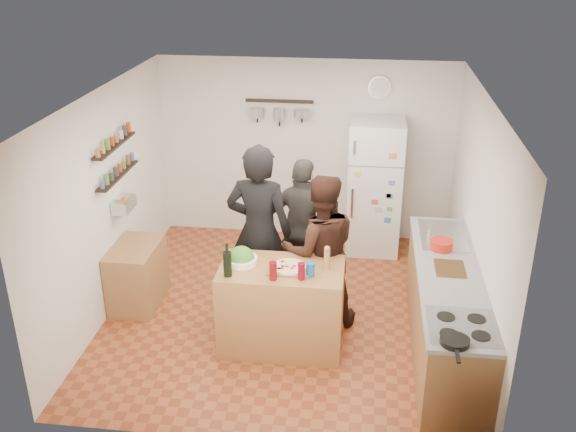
# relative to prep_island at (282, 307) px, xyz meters

# --- Properties ---
(room_shell) EXTENTS (4.20, 4.20, 4.20)m
(room_shell) POSITION_rel_prep_island_xyz_m (-0.03, 1.03, 0.79)
(room_shell) COLOR brown
(room_shell) RESTS_ON ground
(prep_island) EXTENTS (1.25, 0.72, 0.91)m
(prep_island) POSITION_rel_prep_island_xyz_m (0.00, 0.00, 0.00)
(prep_island) COLOR #9A6938
(prep_island) RESTS_ON floor
(pizza_board) EXTENTS (0.42, 0.34, 0.02)m
(pizza_board) POSITION_rel_prep_island_xyz_m (0.08, -0.02, 0.47)
(pizza_board) COLOR brown
(pizza_board) RESTS_ON prep_island
(pizza) EXTENTS (0.34, 0.34, 0.02)m
(pizza) POSITION_rel_prep_island_xyz_m (0.08, -0.02, 0.48)
(pizza) COLOR beige
(pizza) RESTS_ON pizza_board
(salad_bowl) EXTENTS (0.33, 0.33, 0.07)m
(salad_bowl) POSITION_rel_prep_island_xyz_m (-0.42, 0.05, 0.49)
(salad_bowl) COLOR white
(salad_bowl) RESTS_ON prep_island
(wine_bottle) EXTENTS (0.08, 0.08, 0.26)m
(wine_bottle) POSITION_rel_prep_island_xyz_m (-0.50, -0.22, 0.58)
(wine_bottle) COLOR black
(wine_bottle) RESTS_ON prep_island
(wine_glass_near) EXTENTS (0.08, 0.08, 0.19)m
(wine_glass_near) POSITION_rel_prep_island_xyz_m (-0.05, -0.24, 0.55)
(wine_glass_near) COLOR #62080F
(wine_glass_near) RESTS_ON prep_island
(wine_glass_far) EXTENTS (0.07, 0.07, 0.17)m
(wine_glass_far) POSITION_rel_prep_island_xyz_m (0.22, -0.20, 0.54)
(wine_glass_far) COLOR #5B0714
(wine_glass_far) RESTS_ON prep_island
(pepper_mill) EXTENTS (0.06, 0.06, 0.20)m
(pepper_mill) POSITION_rel_prep_island_xyz_m (0.45, 0.05, 0.55)
(pepper_mill) COLOR #A37244
(pepper_mill) RESTS_ON prep_island
(salt_canister) EXTENTS (0.09, 0.09, 0.14)m
(salt_canister) POSITION_rel_prep_island_xyz_m (0.30, -0.12, 0.52)
(salt_canister) COLOR #1A4A93
(salt_canister) RESTS_ON prep_island
(person_left) EXTENTS (0.77, 0.55, 1.99)m
(person_left) POSITION_rel_prep_island_xyz_m (-0.33, 0.63, 0.54)
(person_left) COLOR black
(person_left) RESTS_ON floor
(person_center) EXTENTS (0.97, 0.82, 1.73)m
(person_center) POSITION_rel_prep_island_xyz_m (0.35, 0.50, 0.41)
(person_center) COLOR black
(person_center) RESTS_ON floor
(person_back) EXTENTS (1.06, 0.67, 1.68)m
(person_back) POSITION_rel_prep_island_xyz_m (0.11, 1.11, 0.38)
(person_back) COLOR #322F2D
(person_back) RESTS_ON floor
(counter_run) EXTENTS (0.63, 2.63, 0.90)m
(counter_run) POSITION_rel_prep_island_xyz_m (1.67, 0.09, -0.01)
(counter_run) COLOR #9E7042
(counter_run) RESTS_ON floor
(stove_top) EXTENTS (0.60, 0.62, 0.02)m
(stove_top) POSITION_rel_prep_island_xyz_m (1.67, -0.86, 0.46)
(stove_top) COLOR white
(stove_top) RESTS_ON counter_run
(skillet) EXTENTS (0.24, 0.24, 0.05)m
(skillet) POSITION_rel_prep_island_xyz_m (1.57, -1.12, 0.49)
(skillet) COLOR black
(skillet) RESTS_ON stove_top
(sink) EXTENTS (0.50, 0.80, 0.03)m
(sink) POSITION_rel_prep_island_xyz_m (1.67, 0.94, 0.46)
(sink) COLOR silver
(sink) RESTS_ON counter_run
(cutting_board) EXTENTS (0.30, 0.40, 0.02)m
(cutting_board) POSITION_rel_prep_island_xyz_m (1.67, 0.18, 0.46)
(cutting_board) COLOR brown
(cutting_board) RESTS_ON counter_run
(red_bowl) EXTENTS (0.24, 0.24, 0.10)m
(red_bowl) POSITION_rel_prep_island_xyz_m (1.62, 0.60, 0.52)
(red_bowl) COLOR red
(red_bowl) RESTS_ON counter_run
(fridge) EXTENTS (0.70, 0.68, 1.80)m
(fridge) POSITION_rel_prep_island_xyz_m (0.92, 2.39, 0.45)
(fridge) COLOR white
(fridge) RESTS_ON floor
(wall_clock) EXTENTS (0.30, 0.03, 0.30)m
(wall_clock) POSITION_rel_prep_island_xyz_m (0.92, 2.72, 1.69)
(wall_clock) COLOR silver
(wall_clock) RESTS_ON back_wall
(spice_shelf_lower) EXTENTS (0.12, 1.00, 0.02)m
(spice_shelf_lower) POSITION_rel_prep_island_xyz_m (-1.96, 0.84, 1.04)
(spice_shelf_lower) COLOR black
(spice_shelf_lower) RESTS_ON left_wall
(spice_shelf_upper) EXTENTS (0.12, 1.00, 0.02)m
(spice_shelf_upper) POSITION_rel_prep_island_xyz_m (-1.96, 0.84, 1.40)
(spice_shelf_upper) COLOR black
(spice_shelf_upper) RESTS_ON left_wall
(produce_basket) EXTENTS (0.18, 0.35, 0.14)m
(produce_basket) POSITION_rel_prep_island_xyz_m (-1.93, 0.84, 0.69)
(produce_basket) COLOR silver
(produce_basket) RESTS_ON left_wall
(side_table) EXTENTS (0.50, 0.80, 0.73)m
(side_table) POSITION_rel_prep_island_xyz_m (-1.77, 0.62, -0.09)
(side_table) COLOR #A26C44
(side_table) RESTS_ON floor
(pot_rack) EXTENTS (0.90, 0.04, 0.04)m
(pot_rack) POSITION_rel_prep_island_xyz_m (-0.38, 2.64, 1.49)
(pot_rack) COLOR black
(pot_rack) RESTS_ON back_wall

